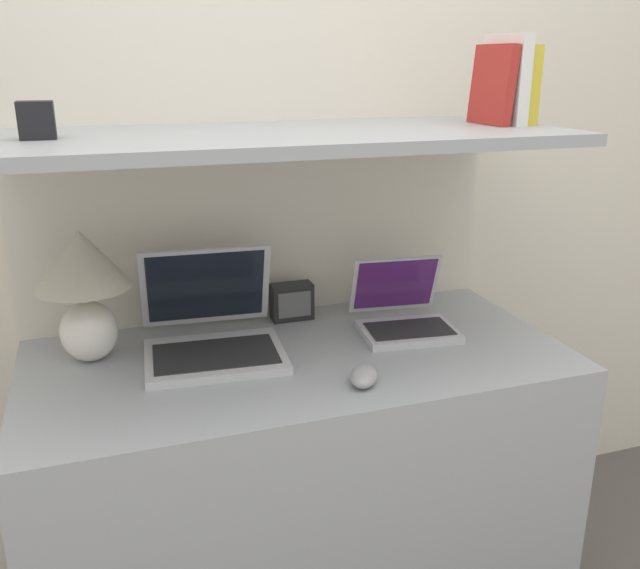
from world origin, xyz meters
The scene contains 13 objects.
wall_back centered at (0.00, 0.70, 1.20)m, with size 6.00×0.05×2.40m.
desk centered at (0.00, 0.32, 0.38)m, with size 1.32×0.63×0.77m.
back_riser centered at (0.00, 0.65, 0.64)m, with size 1.32×0.04×1.27m.
shelf centered at (0.00, 0.39, 1.29)m, with size 1.32×0.57×0.03m.
table_lamp centered at (-0.48, 0.46, 0.97)m, with size 0.22×0.22×0.32m.
laptop_large centered at (-0.20, 0.41, 0.82)m, with size 0.36×0.37×0.24m.
laptop_small centered at (0.31, 0.38, 0.81)m, with size 0.27×0.27×0.19m.
computer_mouse centered at (0.09, 0.12, 0.79)m, with size 0.10×0.12×0.04m.
router_box centered at (0.05, 0.56, 0.82)m, with size 0.11×0.06×0.10m.
book_yellow centered at (0.61, 0.39, 1.40)m, with size 0.04×0.14×0.19m.
book_white centered at (0.57, 0.39, 1.41)m, with size 0.03×0.17×0.22m.
book_red centered at (0.53, 0.39, 1.40)m, with size 0.04×0.17×0.19m.
shelf_gadget centered at (-0.53, 0.39, 1.34)m, with size 0.07×0.06×0.08m.
Camera 1 is at (-0.44, -1.14, 1.45)m, focal length 38.00 mm.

